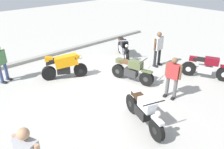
% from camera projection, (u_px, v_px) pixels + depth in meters
% --- Properties ---
extents(ground_plane, '(40.00, 40.00, 0.00)m').
position_uv_depth(ground_plane, '(109.00, 85.00, 9.11)').
color(ground_plane, '#ADAAA3').
extents(curb_edge, '(14.00, 0.30, 0.15)m').
position_uv_depth(curb_edge, '(54.00, 53.00, 12.15)').
color(curb_edge, gray).
rests_on(curb_edge, ground).
extents(motorcycle_orange_sportbike, '(1.81, 1.10, 1.14)m').
position_uv_depth(motorcycle_orange_sportbike, '(65.00, 65.00, 9.41)').
color(motorcycle_orange_sportbike, black).
rests_on(motorcycle_orange_sportbike, ground).
extents(motorcycle_maroon_cruiser, '(1.03, 1.94, 1.09)m').
position_uv_depth(motorcycle_maroon_cruiser, '(206.00, 67.00, 9.43)').
color(motorcycle_maroon_cruiser, black).
rests_on(motorcycle_maroon_cruiser, ground).
extents(motorcycle_silver_cruiser, '(0.93, 2.02, 1.09)m').
position_uv_depth(motorcycle_silver_cruiser, '(143.00, 110.00, 6.62)').
color(motorcycle_silver_cruiser, black).
rests_on(motorcycle_silver_cruiser, ground).
extents(motorcycle_black_cruiser, '(1.18, 1.85, 1.09)m').
position_uv_depth(motorcycle_black_cruiser, '(123.00, 48.00, 11.64)').
color(motorcycle_black_cruiser, black).
rests_on(motorcycle_black_cruiser, ground).
extents(motorcycle_olive_vintage, '(0.79, 1.93, 1.07)m').
position_uv_depth(motorcycle_olive_vintage, '(132.00, 71.00, 9.20)').
color(motorcycle_olive_vintage, black).
rests_on(motorcycle_olive_vintage, ground).
extents(person_in_red_shirt, '(0.37, 0.63, 1.58)m').
position_uv_depth(person_in_red_shirt, '(173.00, 76.00, 7.88)').
color(person_in_red_shirt, '#59595B').
rests_on(person_in_red_shirt, ground).
extents(person_in_white_shirt, '(0.65, 0.31, 1.69)m').
position_uv_depth(person_in_white_shirt, '(158.00, 47.00, 10.44)').
color(person_in_white_shirt, '#262628').
rests_on(person_in_white_shirt, ground).
extents(person_in_green_shirt, '(0.59, 0.48, 1.60)m').
position_uv_depth(person_in_green_shirt, '(1.00, 62.00, 8.98)').
color(person_in_green_shirt, '#384772').
rests_on(person_in_green_shirt, ground).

